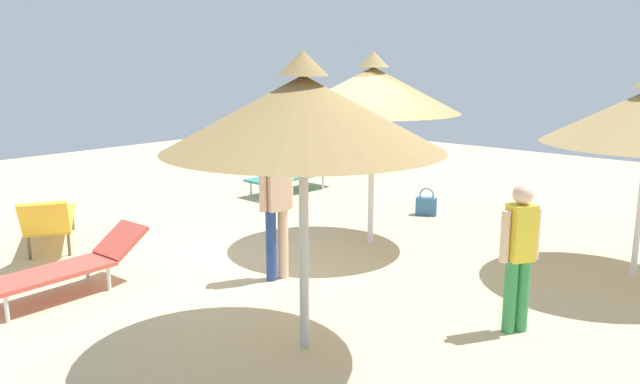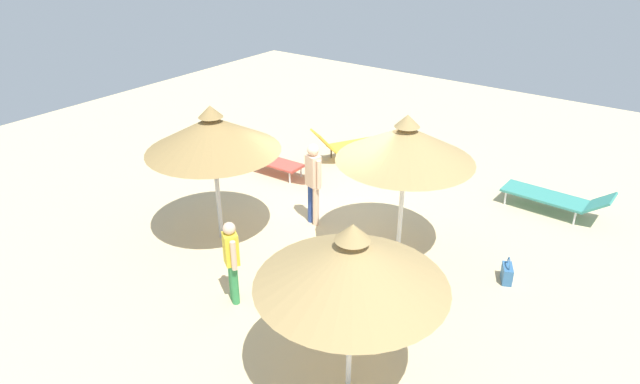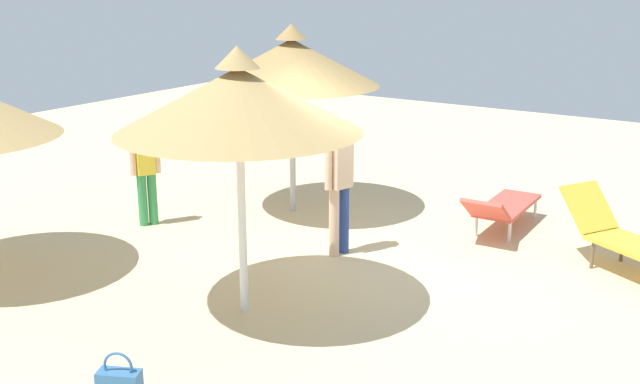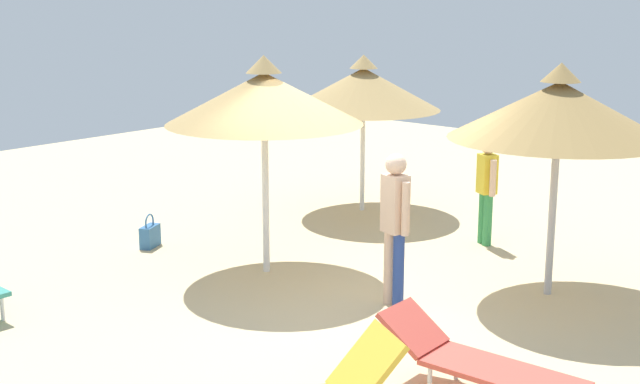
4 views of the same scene
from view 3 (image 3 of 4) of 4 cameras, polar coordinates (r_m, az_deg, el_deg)
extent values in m
cube|color=beige|center=(9.29, 0.20, -6.18)|extent=(24.00, 24.00, 0.10)
cylinder|color=white|center=(7.87, -5.87, -1.02)|extent=(0.09, 0.09, 2.33)
cone|color=tan|center=(7.62, -6.10, 6.83)|extent=(2.49, 2.49, 0.64)
cone|color=tan|center=(7.57, -6.20, 9.99)|extent=(0.45, 0.45, 0.22)
cylinder|color=#B2B2B7|center=(11.27, -2.07, 3.82)|extent=(0.09, 0.09, 2.15)
cone|color=#997A47|center=(11.08, -2.13, 9.64)|extent=(2.54, 2.54, 0.67)
cone|color=#997A47|center=(11.04, -2.16, 11.87)|extent=(0.46, 0.46, 0.22)
cylinder|color=brown|center=(10.21, 21.61, -3.92)|extent=(0.04, 0.04, 0.34)
cylinder|color=brown|center=(9.85, 19.65, -4.44)|extent=(0.04, 0.04, 0.34)
cube|color=gold|center=(10.12, 19.42, -1.08)|extent=(0.76, 0.71, 0.53)
cube|color=#CC4C3F|center=(11.05, 13.82, -0.96)|extent=(1.44, 0.60, 0.05)
cylinder|color=silver|center=(11.71, 13.58, -0.85)|extent=(0.04, 0.04, 0.29)
cylinder|color=silver|center=(11.59, 15.77, -1.19)|extent=(0.04, 0.04, 0.29)
cylinder|color=silver|center=(10.63, 11.57, -2.47)|extent=(0.04, 0.04, 0.29)
cylinder|color=silver|center=(10.49, 13.96, -2.87)|extent=(0.04, 0.04, 0.29)
cube|color=#CC4C3F|center=(10.14, 12.25, -1.31)|extent=(0.50, 0.57, 0.36)
cylinder|color=navy|center=(9.73, 1.80, -2.05)|extent=(0.13, 0.13, 0.89)
cylinder|color=beige|center=(9.62, 1.06, -2.26)|extent=(0.13, 0.13, 0.89)
cube|color=beige|center=(9.46, 1.46, 2.31)|extent=(0.32, 0.28, 0.66)
sphere|color=beige|center=(9.36, 1.48, 4.99)|extent=(0.24, 0.24, 0.24)
cylinder|color=beige|center=(9.58, 2.27, 2.34)|extent=(0.09, 0.09, 0.61)
cylinder|color=beige|center=(9.34, 0.63, 1.99)|extent=(0.09, 0.09, 0.61)
cylinder|color=#338C4C|center=(11.09, -12.38, -0.49)|extent=(0.13, 0.13, 0.75)
cylinder|color=#338C4C|center=(11.06, -13.09, -0.57)|extent=(0.13, 0.13, 0.75)
cube|color=yellow|center=(10.91, -12.95, 2.78)|extent=(0.32, 0.31, 0.56)
sphere|color=beige|center=(10.83, -13.07, 4.75)|extent=(0.20, 0.20, 0.20)
cylinder|color=beige|center=(10.95, -12.07, 2.74)|extent=(0.09, 0.09, 0.52)
cylinder|color=beige|center=(10.89, -13.81, 2.54)|extent=(0.09, 0.09, 0.52)
torus|color=#336699|center=(6.65, -14.84, -12.43)|extent=(0.13, 0.24, 0.25)
camera|label=1|loc=(16.58, -4.79, 13.42)|focal=35.42mm
camera|label=2|loc=(13.29, -52.63, 20.57)|focal=31.00mm
camera|label=4|loc=(13.72, 46.83, 11.61)|focal=48.87mm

